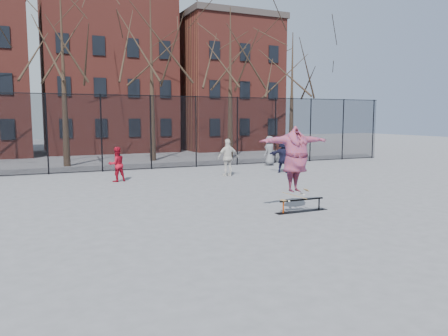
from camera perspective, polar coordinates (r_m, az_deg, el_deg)
name	(u,v)px	position (r m, az deg, el deg)	size (l,w,h in m)	color
ground	(238,225)	(11.58, 1.89, -7.45)	(100.00, 100.00, 0.00)	#5E5F63
skate_rail	(302,207)	(13.35, 10.09, -4.99)	(1.73, 0.27, 0.38)	black
skateboard	(295,198)	(13.16, 9.23, -3.89)	(0.84, 0.20, 0.10)	olive
skater	(295,164)	(13.02, 9.32, 0.53)	(2.39, 0.65, 1.94)	#7D3C96
bystander_red	(117,164)	(19.67, -13.83, 0.47)	(0.74, 0.58, 1.53)	#A60E21
bystander_white	(228,158)	(20.86, 0.52, 1.37)	(1.05, 0.44, 1.79)	silver
bystander_navy	(284,156)	(22.36, 7.80, 1.61)	(1.62, 0.51, 1.74)	#1C1C38
bystander_extra	(270,151)	(25.69, 5.97, 2.26)	(0.84, 0.55, 1.73)	slate
fence	(128,132)	(23.60, -12.39, 4.66)	(34.03, 0.07, 4.00)	black
tree_row	(107,41)	(27.98, -15.04, 15.78)	(33.66, 7.46, 10.67)	black
rowhouses	(101,76)	(36.64, -15.82, 11.51)	(29.00, 7.00, 13.00)	maroon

